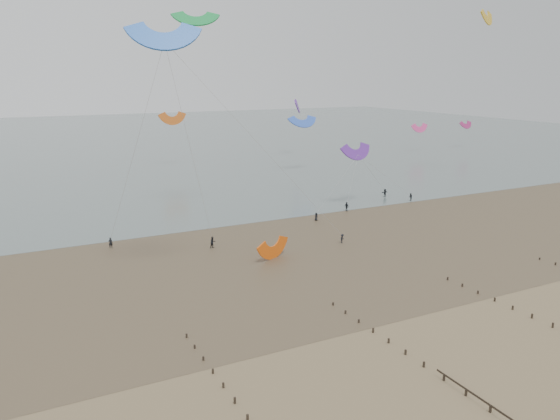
{
  "coord_description": "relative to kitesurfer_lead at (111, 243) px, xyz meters",
  "views": [
    {
      "loc": [
        -28.86,
        -38.64,
        26.64
      ],
      "look_at": [
        5.07,
        28.0,
        8.0
      ],
      "focal_mm": 35.0,
      "sensor_mm": 36.0,
      "label": 1
    }
  ],
  "objects": [
    {
      "name": "ground",
      "position": [
        15.44,
        -46.62,
        -0.87
      ],
      "size": [
        500.0,
        500.0,
        0.0
      ],
      "primitive_type": "plane",
      "color": "brown",
      "rests_on": "ground"
    },
    {
      "name": "kitesurfers",
      "position": [
        39.55,
        0.78,
        -0.0
      ],
      "size": [
        109.24,
        26.25,
        1.88
      ],
      "color": "black",
      "rests_on": "ground"
    },
    {
      "name": "grounded_kite",
      "position": [
        20.67,
        -16.17,
        -0.87
      ],
      "size": [
        7.18,
        6.55,
        3.2
      ],
      "primitive_type": null,
      "rotation": [
        1.54,
        0.0,
        0.43
      ],
      "color": "#EC580E",
      "rests_on": "ground"
    },
    {
      "name": "kites_airborne",
      "position": [
        7.96,
        40.55,
        20.54
      ],
      "size": [
        237.87,
        107.56,
        40.77
      ],
      "color": "green",
      "rests_on": "ground"
    },
    {
      "name": "sea_and_shore",
      "position": [
        11.36,
        -12.22,
        -0.86
      ],
      "size": [
        500.0,
        665.0,
        0.03
      ],
      "color": "#475654",
      "rests_on": "ground"
    },
    {
      "name": "kitesurfer_lead",
      "position": [
        0.0,
        0.0,
        0.0
      ],
      "size": [
        0.73,
        0.59,
        1.73
      ],
      "primitive_type": "imported",
      "rotation": [
        0.0,
        0.0,
        2.83
      ],
      "color": "black",
      "rests_on": "ground"
    }
  ]
}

